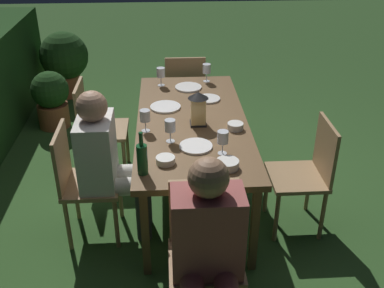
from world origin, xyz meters
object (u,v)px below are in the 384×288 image
(person_in_rust, at_px, (208,250))
(dining_table, at_px, (192,126))
(chair_head_near, at_px, (205,247))
(plate_b, at_px, (208,99))
(plate_d, at_px, (188,87))
(potted_plant_corner, at_px, (65,59))
(potted_plant_by_hedge, at_px, (51,98))
(chair_side_left_a, at_px, (307,171))
(plate_c, at_px, (195,146))
(chair_side_right_a, at_px, (81,178))
(bowl_olives, at_px, (228,164))
(bowl_salad, at_px, (165,160))
(lantern_centerpiece, at_px, (198,107))
(chair_side_right_b, at_px, (96,125))
(wine_glass_d, at_px, (223,138))
(plate_a, at_px, (165,107))
(wine_glass_e, at_px, (170,127))
(person_in_cream, at_px, (107,159))
(bowl_bread, at_px, (235,126))
(wine_glass_b, at_px, (207,69))
(wine_glass_a, at_px, (145,117))
(wine_glass_c, at_px, (161,73))
(green_bottle_on_table, at_px, (142,158))
(chair_head_far, at_px, (185,90))

(person_in_rust, bearing_deg, dining_table, -0.00)
(chair_head_near, relative_size, plate_b, 4.29)
(plate_d, xyz_separation_m, potted_plant_corner, (1.66, 1.45, -0.26))
(dining_table, relative_size, potted_plant_by_hedge, 3.02)
(chair_side_left_a, distance_m, plate_c, 0.86)
(chair_side_right_a, bearing_deg, bowl_olives, -106.48)
(bowl_salad, bearing_deg, lantern_centerpiece, -24.40)
(chair_side_right_a, height_order, chair_side_right_b, same)
(wine_glass_d, xyz_separation_m, plate_c, (0.10, 0.18, -0.11))
(plate_a, bearing_deg, potted_plant_corner, 30.60)
(potted_plant_by_hedge, bearing_deg, person_in_rust, -153.08)
(person_in_rust, height_order, wine_glass_e, person_in_rust)
(plate_a, xyz_separation_m, potted_plant_corner, (2.09, 1.23, -0.26))
(dining_table, bearing_deg, person_in_cream, 124.50)
(chair_side_right_b, relative_size, bowl_bread, 7.30)
(wine_glass_b, distance_m, wine_glass_d, 1.36)
(chair_side_right_b, height_order, lantern_centerpiece, lantern_centerpiece)
(person_in_cream, relative_size, wine_glass_b, 6.80)
(person_in_cream, distance_m, wine_glass_b, 1.50)
(wine_glass_a, distance_m, wine_glass_d, 0.64)
(chair_head_near, bearing_deg, plate_b, -5.89)
(wine_glass_c, distance_m, bowl_olives, 1.53)
(bowl_salad, bearing_deg, dining_table, -18.40)
(chair_side_right_a, distance_m, potted_plant_by_hedge, 1.97)
(person_in_rust, height_order, bowl_salad, person_in_rust)
(lantern_centerpiece, height_order, wine_glass_e, lantern_centerpiece)
(plate_b, relative_size, plate_c, 0.87)
(green_bottle_on_table, xyz_separation_m, wine_glass_c, (1.50, -0.12, 0.01))
(plate_a, xyz_separation_m, plate_b, (0.15, -0.37, 0.00))
(plate_c, bearing_deg, chair_side_right_a, 89.08)
(plate_a, bearing_deg, person_in_rust, -172.88)
(chair_head_far, bearing_deg, bowl_salad, 173.40)
(person_in_cream, distance_m, plate_a, 0.80)
(chair_head_far, relative_size, plate_a, 3.46)
(chair_side_right_b, distance_m, person_in_rust, 2.01)
(wine_glass_c, relative_size, plate_b, 0.83)
(chair_head_far, bearing_deg, bowl_olives, -174.53)
(chair_head_far, distance_m, plate_c, 1.66)
(green_bottle_on_table, relative_size, wine_glass_d, 1.72)
(chair_head_near, xyz_separation_m, wine_glass_a, (1.03, 0.36, 0.35))
(bowl_olives, distance_m, bowl_bread, 0.56)
(potted_plant_by_hedge, bearing_deg, wine_glass_b, -110.69)
(chair_head_near, relative_size, person_in_rust, 0.76)
(chair_head_far, relative_size, green_bottle_on_table, 3.00)
(wine_glass_c, height_order, plate_a, wine_glass_c)
(chair_head_near, height_order, potted_plant_corner, chair_head_near)
(dining_table, xyz_separation_m, plate_c, (-0.44, 0.00, 0.06))
(bowl_bread, relative_size, potted_plant_corner, 0.15)
(plate_d, bearing_deg, green_bottle_on_table, 165.67)
(chair_side_right_b, bearing_deg, wine_glass_e, -140.24)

